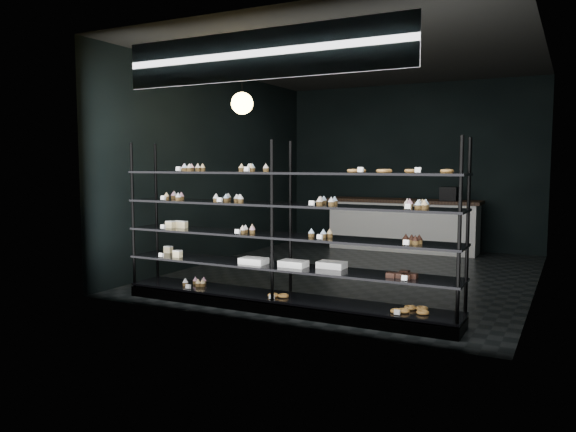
% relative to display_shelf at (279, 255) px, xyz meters
% --- Properties ---
extents(room, '(5.01, 6.01, 3.20)m').
position_rel_display_shelf_xyz_m(room, '(0.02, 2.45, 0.97)').
color(room, black).
rests_on(room, ground).
extents(display_shelf, '(4.00, 0.50, 1.91)m').
position_rel_display_shelf_xyz_m(display_shelf, '(0.00, 0.00, 0.00)').
color(display_shelf, black).
rests_on(display_shelf, room).
extents(signage, '(3.30, 0.05, 0.50)m').
position_rel_display_shelf_xyz_m(signage, '(0.02, -0.48, 2.12)').
color(signage, '#0D0B39').
rests_on(signage, room).
extents(pendant_lamp, '(0.29, 0.29, 0.88)m').
position_rel_display_shelf_xyz_m(pendant_lamp, '(-1.05, 0.93, 1.82)').
color(pendant_lamp, black).
rests_on(pendant_lamp, room).
extents(service_counter, '(2.87, 0.65, 1.23)m').
position_rel_display_shelf_xyz_m(service_counter, '(0.03, 4.95, -0.13)').
color(service_counter, silver).
rests_on(service_counter, room).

